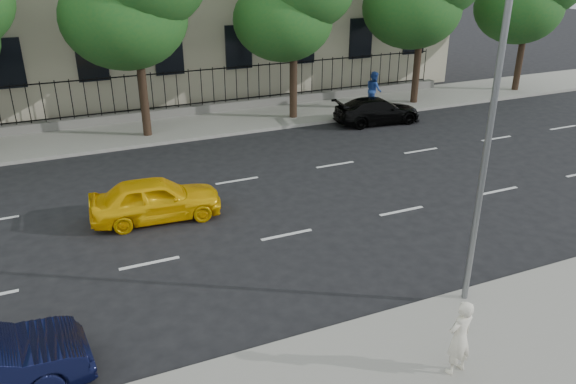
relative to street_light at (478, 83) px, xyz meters
name	(u,v)px	position (x,y,z in m)	size (l,w,h in m)	color
ground	(326,277)	(-2.50, 1.77, -5.15)	(120.00, 120.00, 0.00)	black
near_sidewalk	(419,376)	(-2.50, -2.23, -5.07)	(60.00, 4.00, 0.15)	gray
far_sidewalk	(188,126)	(-2.50, 15.77, -5.07)	(60.00, 4.00, 0.15)	gray
lane_markings	(259,205)	(-2.50, 6.52, -5.14)	(49.60, 4.62, 0.01)	silver
iron_fence	(178,105)	(-2.50, 17.47, -4.50)	(30.00, 0.50, 2.20)	slate
street_light	(478,83)	(0.00, 0.00, 0.00)	(0.25, 3.32, 8.05)	slate
yellow_taxi	(156,199)	(-5.74, 6.86, -4.47)	(1.59, 3.95, 1.35)	yellow
black_sedan	(377,111)	(5.93, 12.89, -4.54)	(1.70, 4.18, 1.21)	black
woman_near	(460,338)	(-1.84, -2.46, -4.19)	(0.59, 0.39, 1.61)	silver
pedestrian_far	(374,90)	(6.94, 14.90, -4.08)	(0.89, 0.70, 1.84)	#204092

